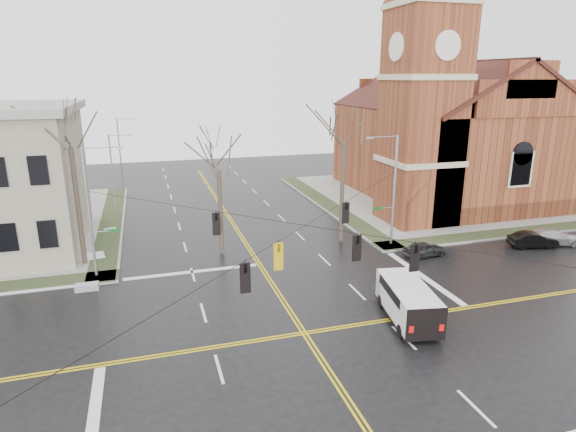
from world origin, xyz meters
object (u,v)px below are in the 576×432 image
object	(u,v)px
parked_car_b	(533,240)
tree_nw_near	(219,165)
church	(444,124)
signal_pole_ne	(392,188)
parked_car_c	(552,237)
streetlight_north_b	(120,145)
streetlight_north_a	(114,171)
tree_ne	(344,136)
signal_pole_nw	(92,209)
cargo_van	(406,299)
tree_nw_far	(70,139)
parked_car_a	(424,249)

from	to	relation	value
parked_car_b	tree_nw_near	xyz separation A→B (m)	(-24.74, 5.93, 6.48)
church	signal_pole_ne	bearing A→B (deg)	-135.34
parked_car_c	signal_pole_ne	bearing A→B (deg)	91.80
church	streetlight_north_b	size ratio (longest dim) A/B	3.44
church	streetlight_north_b	bearing A→B (deg)	146.75
tree_nw_near	streetlight_north_b	bearing A→B (deg)	103.66
streetlight_north_a	tree_ne	world-z (taller)	tree_ne
signal_pole_nw	streetlight_north_a	size ratio (longest dim) A/B	1.12
cargo_van	parked_car_b	bearing A→B (deg)	36.18
signal_pole_ne	parked_car_b	bearing A→B (deg)	-18.79
parked_car_c	tree_nw_far	xyz separation A→B (m)	(-37.08, 6.33, 8.71)
signal_pole_ne	tree_ne	size ratio (longest dim) A/B	0.72
church	signal_pole_nw	bearing A→B (deg)	-159.79
church	signal_pole_nw	size ratio (longest dim) A/B	3.06
signal_pole_ne	tree_ne	bearing A→B (deg)	154.08
streetlight_north_b	parked_car_a	size ratio (longest dim) A/B	2.32
signal_pole_nw	streetlight_north_b	size ratio (longest dim) A/B	1.12
parked_car_c	tree_nw_near	bearing A→B (deg)	95.00
signal_pole_nw	tree_nw_far	bearing A→B (deg)	113.75
signal_pole_nw	parked_car_a	distance (m)	24.64
signal_pole_nw	streetlight_north_a	bearing A→B (deg)	87.68
parked_car_b	parked_car_a	bearing A→B (deg)	98.33
streetlight_north_a	parked_car_a	size ratio (longest dim) A/B	2.32
signal_pole_nw	streetlight_north_a	distance (m)	16.52
signal_pole_ne	streetlight_north_b	size ratio (longest dim) A/B	1.12
tree_nw_near	tree_ne	world-z (taller)	tree_ne
signal_pole_nw	parked_car_b	world-z (taller)	signal_pole_nw
parked_car_b	tree_nw_far	bearing A→B (deg)	92.19
parked_car_b	tree_nw_far	world-z (taller)	tree_nw_far
tree_nw_near	parked_car_b	bearing A→B (deg)	-13.49
signal_pole_ne	parked_car_b	size ratio (longest dim) A/B	2.32
tree_nw_far	tree_ne	xyz separation A→B (m)	(20.22, -0.93, -0.40)
streetlight_north_b	parked_car_c	xyz separation A→B (m)	(35.24, -40.15, -3.80)
signal_pole_ne	signal_pole_nw	bearing A→B (deg)	180.00
streetlight_north_a	tree_nw_far	distance (m)	14.78
streetlight_north_b	church	bearing A→B (deg)	-33.25
cargo_van	streetlight_north_a	bearing A→B (deg)	131.42
parked_car_b	tree_nw_far	distance (m)	36.60
cargo_van	parked_car_b	xyz separation A→B (m)	(16.28, 7.82, -0.62)
parked_car_b	parked_car_c	xyz separation A→B (m)	(2.14, 0.14, 0.03)
signal_pole_nw	signal_pole_ne	bearing A→B (deg)	0.00
streetlight_north_b	signal_pole_nw	bearing A→B (deg)	-91.05
church	streetlight_north_b	world-z (taller)	church
signal_pole_nw	tree_nw_near	distance (m)	9.52
streetlight_north_b	parked_car_c	world-z (taller)	streetlight_north_b
church	tree_nw_far	bearing A→B (deg)	-164.12
signal_pole_ne	parked_car_a	xyz separation A→B (m)	(1.42, -3.05, -4.36)
church	streetlight_north_b	distance (m)	42.53
streetlight_north_b	cargo_van	xyz separation A→B (m)	(16.82, -48.10, -3.21)
parked_car_a	tree_nw_near	world-z (taller)	tree_nw_near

